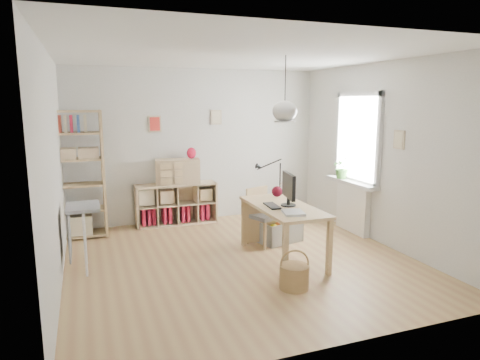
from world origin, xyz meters
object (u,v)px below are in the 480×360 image
object	(u,v)px
monitor	(289,188)
drawer_chest	(178,172)
tall_bookshelf	(77,170)
storage_chest	(276,226)
chair	(263,212)
cube_shelf	(175,207)
desk	(283,212)

from	to	relation	value
monitor	drawer_chest	bearing A→B (deg)	125.96
tall_bookshelf	storage_chest	world-z (taller)	tall_bookshelf
chair	drawer_chest	bearing A→B (deg)	102.29
cube_shelf	drawer_chest	xyz separation A→B (m)	(0.06, -0.04, 0.64)
monitor	drawer_chest	world-z (taller)	monitor
cube_shelf	drawer_chest	distance (m)	0.64
tall_bookshelf	chair	world-z (taller)	tall_bookshelf
storage_chest	drawer_chest	size ratio (longest dim) A/B	1.14
chair	monitor	world-z (taller)	monitor
tall_bookshelf	monitor	xyz separation A→B (m)	(2.65, -1.98, -0.09)
chair	drawer_chest	xyz separation A→B (m)	(-0.96, 1.49, 0.45)
monitor	storage_chest	bearing A→B (deg)	86.83
storage_chest	monitor	distance (m)	1.14
desk	tall_bookshelf	xyz separation A→B (m)	(-2.59, 1.95, 0.43)
tall_bookshelf	storage_chest	xyz separation A→B (m)	(2.86, -1.18, -0.87)
chair	drawer_chest	world-z (taller)	drawer_chest
tall_bookshelf	chair	size ratio (longest dim) A/B	2.35
cube_shelf	chair	distance (m)	1.85
desk	cube_shelf	distance (m)	2.48
desk	cube_shelf	size ratio (longest dim) A/B	1.07
cube_shelf	storage_chest	world-z (taller)	cube_shelf
cube_shelf	tall_bookshelf	bearing A→B (deg)	-169.81
tall_bookshelf	drawer_chest	bearing A→B (deg)	8.41
desk	tall_bookshelf	bearing A→B (deg)	142.99
monitor	drawer_chest	xyz separation A→B (m)	(-1.02, 2.22, -0.06)
desk	monitor	xyz separation A→B (m)	(0.06, -0.03, 0.34)
monitor	drawer_chest	distance (m)	2.45
cube_shelf	drawer_chest	size ratio (longest dim) A/B	1.87
chair	storage_chest	distance (m)	0.38
tall_bookshelf	chair	bearing A→B (deg)	-25.84
cube_shelf	storage_chest	bearing A→B (deg)	-48.46
chair	storage_chest	size ratio (longest dim) A/B	0.99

